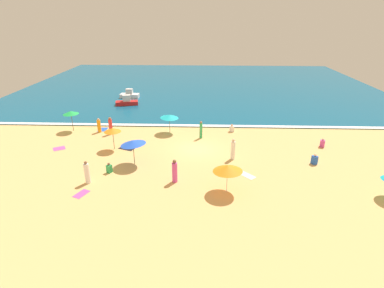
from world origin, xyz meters
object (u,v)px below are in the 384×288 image
beachgoer_8 (175,172)px  beach_umbrella_2 (133,142)px  small_boat_0 (127,102)px  beachgoer_3 (87,173)px  beach_umbrella_0 (228,168)px  small_boat_1 (130,95)px  beachgoer_2 (109,168)px  beachgoer_1 (233,150)px  beachgoer_0 (232,128)px  beach_umbrella_4 (71,113)px  beachgoer_5 (99,126)px  beachgoer_6 (322,143)px  beachgoer_9 (201,130)px  beach_umbrella_5 (112,130)px  beachgoer_4 (315,159)px  beachgoer_7 (111,126)px  beach_umbrella_1 (169,116)px

beachgoer_8 → beach_umbrella_2: bearing=142.3°
small_boat_0 → beachgoer_3: bearing=-84.6°
beach_umbrella_0 → small_boat_0: beach_umbrella_0 is taller
small_boat_1 → beachgoer_2: bearing=-81.1°
beachgoer_1 → beachgoer_3: (-11.25, -4.49, -0.07)m
beachgoer_1 → small_boat_0: bearing=128.7°
beach_umbrella_2 → beachgoer_0: bearing=42.0°
beachgoer_1 → beachgoer_3: bearing=-158.3°
beach_umbrella_4 → small_boat_1: bearing=77.7°
beach_umbrella_0 → beachgoer_0: 12.29m
beachgoer_8 → small_boat_0: (-8.53, 20.62, -0.32)m
beach_umbrella_4 → beachgoer_5: 3.30m
beach_umbrella_0 → beachgoer_6: 12.88m
beach_umbrella_0 → beachgoer_8: beach_umbrella_0 is taller
beachgoer_8 → beachgoer_9: size_ratio=1.01×
beach_umbrella_5 → beachgoer_1: size_ratio=1.10×
beachgoer_4 → beachgoer_5: size_ratio=0.60×
beachgoer_8 → small_boat_1: beachgoer_8 is taller
beachgoer_8 → small_boat_1: 26.12m
beachgoer_7 → beachgoer_1: bearing=-24.4°
beach_umbrella_1 → beachgoer_6: beach_umbrella_1 is taller
beach_umbrella_0 → beach_umbrella_1: 12.75m
beach_umbrella_4 → beach_umbrella_5: (5.82, -4.72, -0.12)m
beachgoer_0 → beachgoer_6: (8.33, -3.80, 0.01)m
beachgoer_5 → beach_umbrella_4: bearing=173.6°
beach_umbrella_0 → beachgoer_2: (-9.23, 2.50, -1.49)m
beach_umbrella_0 → beachgoer_3: 10.45m
small_boat_0 → beachgoer_6: bearing=-31.5°
beach_umbrella_0 → beachgoer_2: size_ratio=3.47×
beach_umbrella_1 → beachgoer_4: bearing=-28.1°
beachgoer_9 → beachgoer_8: bearing=-102.0°
beachgoer_0 → beachgoer_7: 12.93m
beachgoer_1 → beachgoer_5: size_ratio=1.21×
beachgoer_3 → beach_umbrella_2: bearing=49.0°
beachgoer_8 → beachgoer_2: bearing=166.8°
beach_umbrella_1 → beachgoer_0: (6.69, 0.52, -1.46)m
beachgoer_3 → beachgoer_6: 21.44m
beach_umbrella_2 → beachgoer_4: (15.29, 0.55, -1.58)m
beachgoer_0 → beachgoer_4: (6.36, -7.48, 0.04)m
beach_umbrella_2 → beachgoer_5: beach_umbrella_2 is taller
small_boat_0 → beach_umbrella_0: bearing=-60.5°
beach_umbrella_1 → beachgoer_7: (-6.18, -0.67, -0.94)m
beach_umbrella_0 → beachgoer_9: (-1.94, 10.14, -0.98)m
beach_umbrella_5 → beachgoer_9: 8.77m
beach_umbrella_0 → small_boat_1: (-12.86, 25.74, -1.33)m
beachgoer_6 → beach_umbrella_5: bearing=-176.4°
beach_umbrella_1 → beachgoer_7: 6.29m
beachgoer_8 → small_boat_1: (-9.02, 24.51, -0.33)m
beach_umbrella_5 → beachgoer_8: bearing=-43.0°
beach_umbrella_0 → beachgoer_6: (9.72, 8.32, -1.49)m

